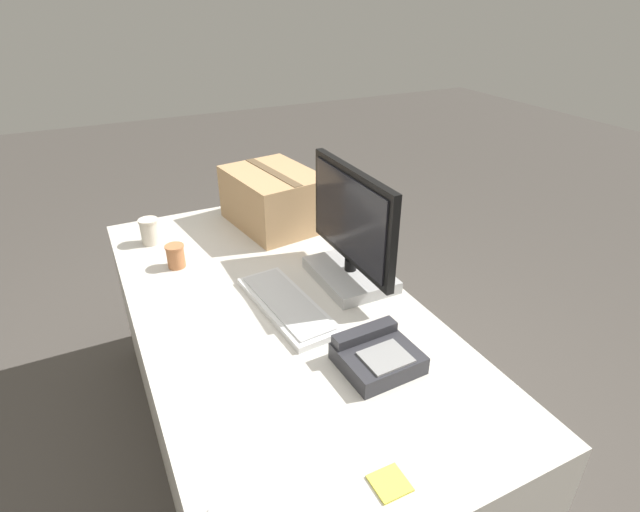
# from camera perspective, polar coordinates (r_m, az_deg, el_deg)

# --- Properties ---
(ground_plane) EXTENTS (12.00, 12.00, 0.00)m
(ground_plane) POSITION_cam_1_polar(r_m,az_deg,el_deg) (2.20, -4.44, -20.95)
(ground_plane) COLOR #47423D
(office_desk) EXTENTS (1.80, 0.90, 0.72)m
(office_desk) POSITION_cam_1_polar(r_m,az_deg,el_deg) (1.94, -4.84, -14.12)
(office_desk) COLOR beige
(office_desk) RESTS_ON ground_plane
(monitor) EXTENTS (0.52, 0.24, 0.43)m
(monitor) POSITION_cam_1_polar(r_m,az_deg,el_deg) (1.76, 3.56, 1.95)
(monitor) COLOR #B7B7B7
(monitor) RESTS_ON office_desk
(keyboard) EXTENTS (0.47, 0.20, 0.03)m
(keyboard) POSITION_cam_1_polar(r_m,az_deg,el_deg) (1.68, -3.79, -5.60)
(keyboard) COLOR silver
(keyboard) RESTS_ON office_desk
(desk_phone) EXTENTS (0.20, 0.22, 0.08)m
(desk_phone) POSITION_cam_1_polar(r_m,az_deg,el_deg) (1.45, 6.50, -11.23)
(desk_phone) COLOR #2D2D33
(desk_phone) RESTS_ON office_desk
(paper_cup_left) EXTENTS (0.08, 0.08, 0.11)m
(paper_cup_left) POSITION_cam_1_polar(r_m,az_deg,el_deg) (2.19, -18.89, 2.71)
(paper_cup_left) COLOR beige
(paper_cup_left) RESTS_ON office_desk
(paper_cup_right) EXTENTS (0.07, 0.07, 0.09)m
(paper_cup_right) POSITION_cam_1_polar(r_m,az_deg,el_deg) (1.98, -16.17, -0.00)
(paper_cup_right) COLOR #BC7547
(paper_cup_right) RESTS_ON office_desk
(cardboard_box) EXTENTS (0.48, 0.39, 0.25)m
(cardboard_box) POSITION_cam_1_polar(r_m,az_deg,el_deg) (2.24, -5.30, 6.58)
(cardboard_box) COLOR tan
(cardboard_box) RESTS_ON office_desk
(sticky_note_pad) EXTENTS (0.08, 0.08, 0.01)m
(sticky_note_pad) POSITION_cam_1_polar(r_m,az_deg,el_deg) (1.21, 7.97, -24.32)
(sticky_note_pad) COLOR #E5DB4C
(sticky_note_pad) RESTS_ON office_desk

